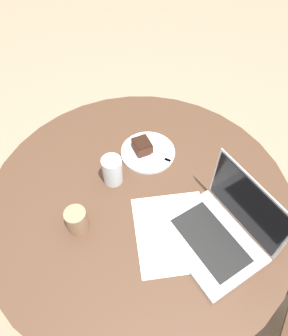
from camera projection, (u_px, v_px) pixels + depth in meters
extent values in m
plane|color=gray|center=(141.00, 272.00, 1.84)|extent=(12.00, 12.00, 0.00)
cylinder|color=#4C3323|center=(141.00, 271.00, 1.83)|extent=(0.50, 0.50, 0.02)
cylinder|color=#4C3323|center=(141.00, 243.00, 1.53)|extent=(0.11, 0.11, 0.73)
cylinder|color=#4C3323|center=(140.00, 200.00, 1.23)|extent=(1.15, 1.15, 0.03)
cube|color=#472D1E|center=(284.00, 290.00, 1.55)|extent=(0.05, 0.05, 0.45)
cube|color=white|center=(173.00, 232.00, 1.13)|extent=(0.31, 0.27, 0.00)
cylinder|color=silver|center=(148.00, 152.00, 1.35)|extent=(0.22, 0.22, 0.01)
cube|color=#472619|center=(142.00, 146.00, 1.33)|extent=(0.09, 0.09, 0.05)
cube|color=black|center=(142.00, 142.00, 1.31)|extent=(0.09, 0.08, 0.00)
cube|color=silver|center=(152.00, 154.00, 1.33)|extent=(0.11, 0.15, 0.00)
cube|color=silver|center=(168.00, 160.00, 1.31)|extent=(0.04, 0.04, 0.00)
cylinder|color=#997556|center=(77.00, 220.00, 1.11)|extent=(0.07, 0.07, 0.09)
cylinder|color=silver|center=(112.00, 170.00, 1.22)|extent=(0.07, 0.07, 0.12)
cube|color=silver|center=(210.00, 241.00, 1.10)|extent=(0.40, 0.37, 0.02)
cube|color=black|center=(210.00, 240.00, 1.09)|extent=(0.30, 0.25, 0.00)
cube|color=silver|center=(248.00, 204.00, 1.04)|extent=(0.29, 0.15, 0.23)
cube|color=black|center=(247.00, 205.00, 1.04)|extent=(0.27, 0.14, 0.21)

